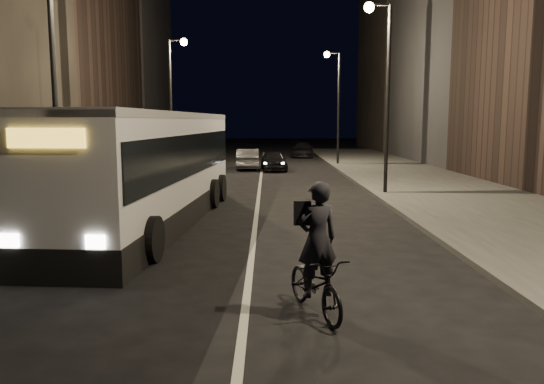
{
  "coord_description": "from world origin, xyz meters",
  "views": [
    {
      "loc": [
        0.39,
        -11.2,
        3.28
      ],
      "look_at": [
        0.51,
        2.08,
        1.5
      ],
      "focal_mm": 35.0,
      "sensor_mm": 36.0,
      "label": 1
    }
  ],
  "objects_px": {
    "streetlight_right_mid": "(382,72)",
    "streetlight_left_far": "(174,87)",
    "car_far": "(302,150)",
    "city_bus": "(150,164)",
    "car_mid": "(248,159)",
    "streetlight_left_near": "(62,46)",
    "car_near": "(274,161)",
    "streetlight_right_far": "(335,92)",
    "cyclist_on_bicycle": "(316,271)"
  },
  "relations": [
    {
      "from": "streetlight_right_mid",
      "to": "streetlight_left_far",
      "type": "xyz_separation_m",
      "value": [
        -10.66,
        10.0,
        0.0
      ]
    },
    {
      "from": "streetlight_right_mid",
      "to": "car_far",
      "type": "xyz_separation_m",
      "value": [
        -1.73,
        25.49,
        -4.68
      ]
    },
    {
      "from": "city_bus",
      "to": "car_far",
      "type": "height_order",
      "value": "city_bus"
    },
    {
      "from": "streetlight_right_mid",
      "to": "car_mid",
      "type": "xyz_separation_m",
      "value": [
        -6.29,
        13.04,
        -4.66
      ]
    },
    {
      "from": "streetlight_left_near",
      "to": "car_mid",
      "type": "relative_size",
      "value": 1.91
    },
    {
      "from": "city_bus",
      "to": "car_far",
      "type": "xyz_separation_m",
      "value": [
        6.94,
        31.87,
        -1.25
      ]
    },
    {
      "from": "city_bus",
      "to": "car_near",
      "type": "relative_size",
      "value": 3.45
    },
    {
      "from": "streetlight_right_far",
      "to": "streetlight_left_near",
      "type": "bearing_deg",
      "value": -113.96
    },
    {
      "from": "streetlight_left_near",
      "to": "car_near",
      "type": "bearing_deg",
      "value": 72.97
    },
    {
      "from": "cyclist_on_bicycle",
      "to": "streetlight_left_far",
      "type": "bearing_deg",
      "value": 85.38
    },
    {
      "from": "car_near",
      "to": "streetlight_left_far",
      "type": "bearing_deg",
      "value": -167.02
    },
    {
      "from": "streetlight_left_far",
      "to": "car_far",
      "type": "relative_size",
      "value": 1.74
    },
    {
      "from": "streetlight_left_near",
      "to": "city_bus",
      "type": "height_order",
      "value": "streetlight_left_near"
    },
    {
      "from": "streetlight_right_far",
      "to": "car_near",
      "type": "bearing_deg",
      "value": -138.71
    },
    {
      "from": "cyclist_on_bicycle",
      "to": "car_near",
      "type": "relative_size",
      "value": 0.6
    },
    {
      "from": "streetlight_right_far",
      "to": "streetlight_left_near",
      "type": "relative_size",
      "value": 1.0
    },
    {
      "from": "streetlight_right_far",
      "to": "cyclist_on_bicycle",
      "type": "bearing_deg",
      "value": -97.69
    },
    {
      "from": "streetlight_right_mid",
      "to": "city_bus",
      "type": "height_order",
      "value": "streetlight_right_mid"
    },
    {
      "from": "city_bus",
      "to": "car_mid",
      "type": "bearing_deg",
      "value": 87.54
    },
    {
      "from": "streetlight_left_far",
      "to": "car_far",
      "type": "bearing_deg",
      "value": 60.02
    },
    {
      "from": "streetlight_right_mid",
      "to": "car_near",
      "type": "height_order",
      "value": "streetlight_right_mid"
    },
    {
      "from": "car_far",
      "to": "streetlight_left_near",
      "type": "bearing_deg",
      "value": -102.34
    },
    {
      "from": "streetlight_right_mid",
      "to": "car_mid",
      "type": "height_order",
      "value": "streetlight_right_mid"
    },
    {
      "from": "streetlight_right_far",
      "to": "car_near",
      "type": "xyz_separation_m",
      "value": [
        -4.53,
        -3.98,
        -4.7
      ]
    },
    {
      "from": "streetlight_right_mid",
      "to": "cyclist_on_bicycle",
      "type": "bearing_deg",
      "value": -105.83
    },
    {
      "from": "streetlight_right_far",
      "to": "streetlight_left_near",
      "type": "height_order",
      "value": "same"
    },
    {
      "from": "city_bus",
      "to": "cyclist_on_bicycle",
      "type": "xyz_separation_m",
      "value": [
        4.55,
        -8.16,
        -1.16
      ]
    },
    {
      "from": "car_mid",
      "to": "car_near",
      "type": "bearing_deg",
      "value": 148.16
    },
    {
      "from": "streetlight_right_far",
      "to": "streetlight_left_far",
      "type": "bearing_deg",
      "value": -150.64
    },
    {
      "from": "city_bus",
      "to": "streetlight_right_mid",
      "type": "bearing_deg",
      "value": 40.88
    },
    {
      "from": "streetlight_left_far",
      "to": "car_far",
      "type": "height_order",
      "value": "streetlight_left_far"
    },
    {
      "from": "streetlight_right_far",
      "to": "streetlight_left_far",
      "type": "distance_m",
      "value": 12.24
    },
    {
      "from": "streetlight_right_mid",
      "to": "streetlight_right_far",
      "type": "bearing_deg",
      "value": 90.0
    },
    {
      "from": "city_bus",
      "to": "streetlight_left_near",
      "type": "bearing_deg",
      "value": -136.46
    },
    {
      "from": "streetlight_right_far",
      "to": "car_mid",
      "type": "distance_m",
      "value": 8.37
    },
    {
      "from": "car_far",
      "to": "car_near",
      "type": "bearing_deg",
      "value": -99.15
    },
    {
      "from": "car_far",
      "to": "streetlight_right_mid",
      "type": "bearing_deg",
      "value": -83.51
    },
    {
      "from": "streetlight_right_far",
      "to": "car_far",
      "type": "distance_m",
      "value": 10.72
    },
    {
      "from": "streetlight_left_near",
      "to": "car_far",
      "type": "height_order",
      "value": "streetlight_left_near"
    },
    {
      "from": "streetlight_right_mid",
      "to": "cyclist_on_bicycle",
      "type": "height_order",
      "value": "streetlight_right_mid"
    },
    {
      "from": "cyclist_on_bicycle",
      "to": "streetlight_left_near",
      "type": "bearing_deg",
      "value": 115.44
    },
    {
      "from": "streetlight_right_far",
      "to": "car_mid",
      "type": "relative_size",
      "value": 1.91
    },
    {
      "from": "city_bus",
      "to": "cyclist_on_bicycle",
      "type": "height_order",
      "value": "city_bus"
    },
    {
      "from": "city_bus",
      "to": "cyclist_on_bicycle",
      "type": "bearing_deg",
      "value": -56.35
    },
    {
      "from": "city_bus",
      "to": "car_far",
      "type": "distance_m",
      "value": 32.64
    },
    {
      "from": "streetlight_right_mid",
      "to": "city_bus",
      "type": "distance_m",
      "value": 11.3
    },
    {
      "from": "streetlight_right_far",
      "to": "car_near",
      "type": "height_order",
      "value": "streetlight_right_far"
    },
    {
      "from": "streetlight_right_mid",
      "to": "streetlight_right_far",
      "type": "distance_m",
      "value": 16.0
    },
    {
      "from": "streetlight_left_far",
      "to": "cyclist_on_bicycle",
      "type": "height_order",
      "value": "streetlight_left_far"
    },
    {
      "from": "streetlight_left_far",
      "to": "car_near",
      "type": "height_order",
      "value": "streetlight_left_far"
    }
  ]
}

